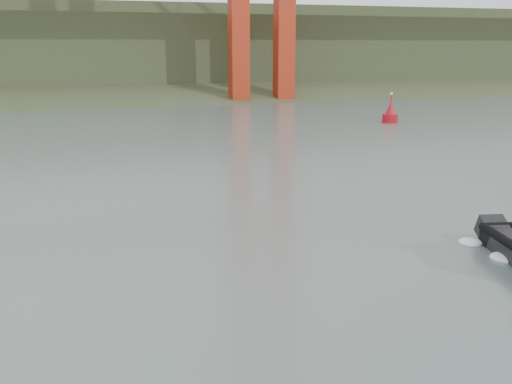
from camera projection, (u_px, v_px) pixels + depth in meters
ground at (300, 293)px, 22.45m from camera, size 400.00×400.00×0.00m
headlands at (111, 56)px, 136.94m from camera, size 500.00×105.36×27.12m
nav_buoy at (390, 114)px, 71.62m from camera, size 1.92×1.92×4.00m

